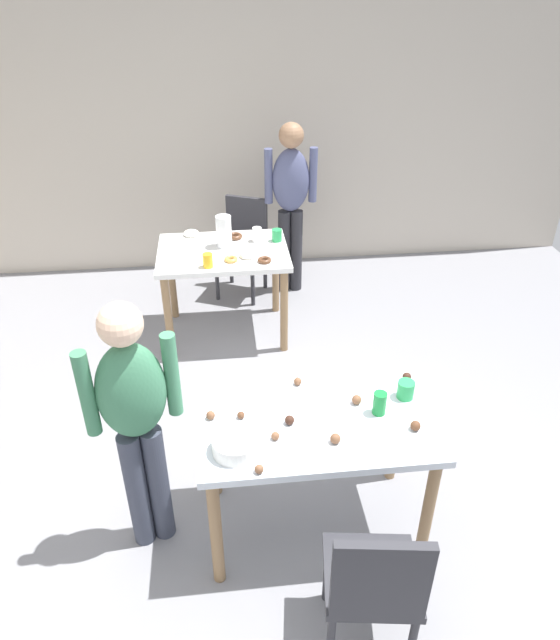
{
  "coord_description": "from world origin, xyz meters",
  "views": [
    {
      "loc": [
        -0.38,
        -2.29,
        2.68
      ],
      "look_at": [
        -0.06,
        0.55,
        0.9
      ],
      "focal_mm": 33.01,
      "sensor_mm": 36.0,
      "label": 1
    }
  ],
  "objects_px": {
    "mixing_bowl": "(236,445)",
    "soda_can": "(380,403)",
    "dining_table_far": "(224,264)",
    "pitcher_far": "(224,232)",
    "chair_near_table": "(374,582)",
    "person_girl_near": "(135,413)",
    "dining_table_near": "(316,437)",
    "person_adult_far": "(291,195)",
    "chair_far_table": "(243,241)"
  },
  "relations": [
    {
      "from": "chair_far_table",
      "to": "person_girl_near",
      "type": "relative_size",
      "value": 0.6
    },
    {
      "from": "person_girl_near",
      "to": "mixing_bowl",
      "type": "distance_m",
      "value": 0.5
    },
    {
      "from": "person_girl_near",
      "to": "pitcher_far",
      "type": "bearing_deg",
      "value": 76.86
    },
    {
      "from": "chair_near_table",
      "to": "soda_can",
      "type": "relative_size",
      "value": 7.13
    },
    {
      "from": "chair_near_table",
      "to": "mixing_bowl",
      "type": "relative_size",
      "value": 4.01
    },
    {
      "from": "dining_table_near",
      "to": "person_adult_far",
      "type": "distance_m",
      "value": 2.71
    },
    {
      "from": "person_adult_far",
      "to": "pitcher_far",
      "type": "distance_m",
      "value": 0.86
    },
    {
      "from": "pitcher_far",
      "to": "chair_near_table",
      "type": "bearing_deg",
      "value": -79.66
    },
    {
      "from": "mixing_bowl",
      "to": "pitcher_far",
      "type": "distance_m",
      "value": 2.23
    },
    {
      "from": "chair_near_table",
      "to": "chair_far_table",
      "type": "bearing_deg",
      "value": 95.5
    },
    {
      "from": "dining_table_near",
      "to": "soda_can",
      "type": "height_order",
      "value": "soda_can"
    },
    {
      "from": "dining_table_far",
      "to": "soda_can",
      "type": "height_order",
      "value": "soda_can"
    },
    {
      "from": "person_girl_near",
      "to": "person_adult_far",
      "type": "xyz_separation_m",
      "value": [
        1.07,
        2.67,
        0.05
      ]
    },
    {
      "from": "chair_far_table",
      "to": "pitcher_far",
      "type": "xyz_separation_m",
      "value": [
        -0.18,
        -0.65,
        0.38
      ]
    },
    {
      "from": "dining_table_far",
      "to": "pitcher_far",
      "type": "relative_size",
      "value": 4.02
    },
    {
      "from": "chair_near_table",
      "to": "mixing_bowl",
      "type": "height_order",
      "value": "chair_near_table"
    },
    {
      "from": "dining_table_near",
      "to": "person_girl_near",
      "type": "xyz_separation_m",
      "value": [
        -0.86,
        0.02,
        0.23
      ]
    },
    {
      "from": "mixing_bowl",
      "to": "soda_can",
      "type": "bearing_deg",
      "value": 14.32
    },
    {
      "from": "person_girl_near",
      "to": "person_adult_far",
      "type": "height_order",
      "value": "person_adult_far"
    },
    {
      "from": "dining_table_near",
      "to": "pitcher_far",
      "type": "bearing_deg",
      "value": 100.46
    },
    {
      "from": "chair_near_table",
      "to": "mixing_bowl",
      "type": "distance_m",
      "value": 0.82
    },
    {
      "from": "chair_near_table",
      "to": "person_adult_far",
      "type": "xyz_separation_m",
      "value": [
        0.09,
        3.4,
        0.42
      ]
    },
    {
      "from": "dining_table_near",
      "to": "pitcher_far",
      "type": "height_order",
      "value": "pitcher_far"
    },
    {
      "from": "chair_near_table",
      "to": "pitcher_far",
      "type": "relative_size",
      "value": 3.5
    },
    {
      "from": "dining_table_far",
      "to": "soda_can",
      "type": "distance_m",
      "value": 2.11
    },
    {
      "from": "dining_table_near",
      "to": "chair_far_table",
      "type": "bearing_deg",
      "value": 94.3
    },
    {
      "from": "dining_table_far",
      "to": "pitcher_far",
      "type": "xyz_separation_m",
      "value": [
        0.02,
        0.07,
        0.24
      ]
    },
    {
      "from": "dining_table_near",
      "to": "dining_table_far",
      "type": "height_order",
      "value": "same"
    },
    {
      "from": "dining_table_far",
      "to": "chair_far_table",
      "type": "bearing_deg",
      "value": 74.96
    },
    {
      "from": "dining_table_near",
      "to": "soda_can",
      "type": "relative_size",
      "value": 9.49
    },
    {
      "from": "mixing_bowl",
      "to": "chair_near_table",
      "type": "bearing_deg",
      "value": -46.48
    },
    {
      "from": "dining_table_near",
      "to": "dining_table_far",
      "type": "distance_m",
      "value": 2.04
    },
    {
      "from": "dining_table_near",
      "to": "mixing_bowl",
      "type": "relative_size",
      "value": 5.34
    },
    {
      "from": "chair_near_table",
      "to": "chair_far_table",
      "type": "distance_m",
      "value": 3.45
    },
    {
      "from": "soda_can",
      "to": "pitcher_far",
      "type": "distance_m",
      "value": 2.16
    },
    {
      "from": "dining_table_near",
      "to": "chair_near_table",
      "type": "distance_m",
      "value": 0.75
    },
    {
      "from": "dining_table_far",
      "to": "person_girl_near",
      "type": "xyz_separation_m",
      "value": [
        -0.46,
        -1.98,
        0.23
      ]
    },
    {
      "from": "chair_near_table",
      "to": "chair_far_table",
      "type": "xyz_separation_m",
      "value": [
        -0.33,
        3.43,
        0.0
      ]
    },
    {
      "from": "chair_far_table",
      "to": "person_girl_near",
      "type": "bearing_deg",
      "value": -103.65
    },
    {
      "from": "chair_near_table",
      "to": "soda_can",
      "type": "bearing_deg",
      "value": 75.8
    },
    {
      "from": "chair_near_table",
      "to": "person_girl_near",
      "type": "xyz_separation_m",
      "value": [
        -0.99,
        0.74,
        0.37
      ]
    },
    {
      "from": "person_adult_far",
      "to": "mixing_bowl",
      "type": "height_order",
      "value": "person_adult_far"
    },
    {
      "from": "soda_can",
      "to": "person_girl_near",
      "type": "bearing_deg",
      "value": -179.92
    },
    {
      "from": "person_adult_far",
      "to": "dining_table_far",
      "type": "bearing_deg",
      "value": -131.76
    },
    {
      "from": "mixing_bowl",
      "to": "soda_can",
      "type": "xyz_separation_m",
      "value": [
        0.72,
        0.18,
        0.02
      ]
    },
    {
      "from": "chair_near_table",
      "to": "soda_can",
      "type": "height_order",
      "value": "soda_can"
    },
    {
      "from": "soda_can",
      "to": "dining_table_far",
      "type": "bearing_deg",
      "value": 109.75
    },
    {
      "from": "dining_table_near",
      "to": "person_adult_far",
      "type": "height_order",
      "value": "person_adult_far"
    },
    {
      "from": "dining_table_far",
      "to": "pitcher_far",
      "type": "bearing_deg",
      "value": 76.82
    },
    {
      "from": "chair_near_table",
      "to": "pitcher_far",
      "type": "height_order",
      "value": "pitcher_far"
    }
  ]
}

